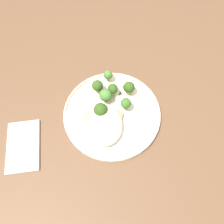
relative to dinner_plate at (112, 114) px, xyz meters
The scene contains 21 objects.
ground 0.75m from the dinner_plate, 101.19° to the left, with size 6.00×6.00×0.00m, color #2D2B28.
wooden_dining_table 0.10m from the dinner_plate, 101.19° to the left, with size 1.40×1.00×0.74m.
dinner_plate is the anchor object (origin of this frame).
noodle_bed 0.05m from the dinner_plate, 22.06° to the right, with size 0.12×0.10×0.03m.
seared_scallop_tiny_bay 0.02m from the dinner_plate, 51.24° to the left, with size 0.04×0.04×0.01m.
seared_scallop_half_hidden 0.04m from the dinner_plate, 48.63° to the right, with size 0.03×0.03×0.01m.
seared_scallop_center_golden 0.06m from the dinner_plate, 23.72° to the right, with size 0.02×0.02×0.01m.
seared_scallop_large_seared 0.03m from the dinner_plate, 84.53° to the right, with size 0.03×0.03×0.02m.
seared_scallop_right_edge 0.07m from the dinner_plate, 74.38° to the right, with size 0.03×0.03×0.01m.
broccoli_floret_center_pile 0.12m from the dinner_plate, behind, with size 0.03×0.03×0.04m.
broccoli_floret_tall_stalk 0.09m from the dinner_plate, 145.20° to the left, with size 0.04×0.04×0.05m.
broccoli_floret_beside_noodles 0.09m from the dinner_plate, 149.79° to the right, with size 0.03×0.03×0.05m.
broccoli_floret_near_rim 0.06m from the dinner_plate, 155.56° to the right, with size 0.04×0.04×0.05m.
broccoli_floret_left_leaning 0.06m from the dinner_plate, 112.00° to the left, with size 0.03×0.03×0.05m.
broccoli_floret_small_sprig 0.07m from the dinner_plate, behind, with size 0.03×0.03×0.05m.
broccoli_floret_split_head 0.05m from the dinner_plate, 82.65° to the right, with size 0.04×0.04×0.05m.
onion_sliver_short_strip 0.05m from the dinner_plate, 165.06° to the left, with size 0.06×0.01×0.00m, color silver.
onion_sliver_long_sliver 0.09m from the dinner_plate, 160.11° to the right, with size 0.05×0.01×0.00m, color silver.
onion_sliver_pale_crescent 0.05m from the dinner_plate, 165.55° to the right, with size 0.05×0.01×0.00m, color silver.
onion_sliver_curled_piece 0.08m from the dinner_plate, 160.09° to the left, with size 0.05×0.01×0.00m, color silver.
folded_napkin 0.27m from the dinner_plate, 67.92° to the right, with size 0.15×0.09×0.01m, color silver.
Camera 1 is at (0.31, -0.04, 1.36)m, focal length 36.54 mm.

